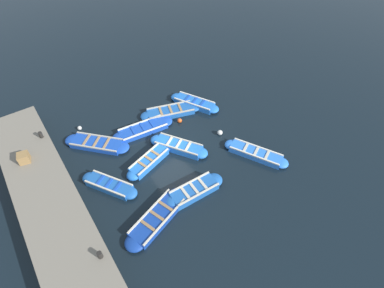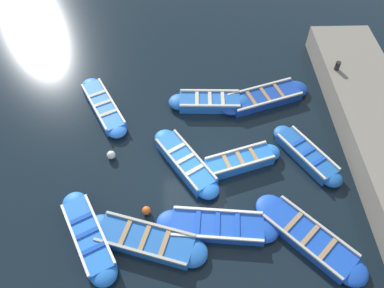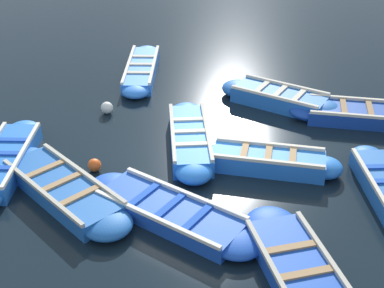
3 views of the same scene
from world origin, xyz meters
TOP-DOWN VIEW (x-y plane):
  - ground_plane at (0.00, 0.00)m, footprint 120.00×120.00m
  - boat_near_quay at (0.34, -0.15)m, footprint 2.54×3.34m
  - boat_mid_row at (-0.61, 2.30)m, footprint 3.88×1.30m
  - boat_centre at (3.57, -3.02)m, footprint 2.36×3.60m
  - boat_outer_right at (-0.67, -3.11)m, footprint 3.31×1.02m
  - boat_far_corner at (3.32, 2.54)m, footprint 2.29×3.41m
  - boat_alongside at (-3.36, 2.74)m, footprint 3.33×3.46m
  - boat_tucked at (-3.98, -0.39)m, footprint 2.28×3.06m
  - boat_drifting at (-2.91, -3.35)m, footprint 4.00×2.15m
  - boat_inner_gap at (-1.55, -0.15)m, footprint 3.18×1.61m
  - boat_bow_out at (1.59, 2.71)m, footprint 3.98×2.04m
  - bollard_north at (-5.78, -4.02)m, footprint 0.20×0.20m
  - buoy_orange_near at (1.62, 1.69)m, footprint 0.28×0.28m
  - buoy_white_drifting at (2.99, -0.57)m, footprint 0.31×0.31m

SIDE VIEW (x-z plane):
  - ground_plane at x=0.00m, z-range 0.00..0.00m
  - buoy_orange_near at x=1.62m, z-range 0.00..0.28m
  - boat_mid_row at x=-0.61m, z-range -0.03..0.33m
  - boat_alongside at x=-3.36m, z-range -0.03..0.33m
  - buoy_white_drifting at x=2.99m, z-range 0.00..0.31m
  - boat_bow_out at x=1.59m, z-range -0.03..0.36m
  - boat_centre at x=3.57m, z-range -0.03..0.37m
  - boat_drifting at x=-2.91m, z-range -0.03..0.38m
  - boat_tucked at x=-3.98m, z-range -0.03..0.38m
  - boat_far_corner at x=3.32m, z-range -0.03..0.40m
  - boat_inner_gap at x=-1.55m, z-range -0.03..0.42m
  - boat_near_quay at x=0.34m, z-range -0.03..0.43m
  - boat_outer_right at x=-0.67m, z-range -0.03..0.43m
  - bollard_north at x=-5.78m, z-range 1.02..1.37m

